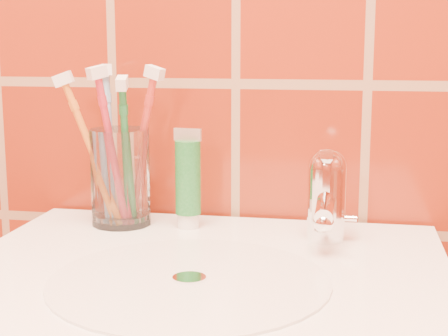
# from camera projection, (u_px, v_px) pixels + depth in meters

# --- Properties ---
(glass_tumbler) EXTENTS (0.10, 0.10, 0.13)m
(glass_tumbler) POSITION_uv_depth(u_px,v_px,m) (121.00, 177.00, 0.94)
(glass_tumbler) COLOR white
(glass_tumbler) RESTS_ON pedestal_sink
(toothpaste_tube) EXTENTS (0.04, 0.03, 0.14)m
(toothpaste_tube) POSITION_uv_depth(u_px,v_px,m) (188.00, 182.00, 0.93)
(toothpaste_tube) COLOR white
(toothpaste_tube) RESTS_ON pedestal_sink
(faucet) EXTENTS (0.05, 0.11, 0.12)m
(faucet) POSITION_uv_depth(u_px,v_px,m) (326.00, 192.00, 0.86)
(faucet) COLOR white
(faucet) RESTS_ON pedestal_sink
(toothbrush_0) EXTENTS (0.12, 0.10, 0.23)m
(toothbrush_0) POSITION_uv_depth(u_px,v_px,m) (140.00, 148.00, 0.93)
(toothbrush_0) COLOR #B83127
(toothbrush_0) RESTS_ON glass_tumbler
(toothbrush_1) EXTENTS (0.12, 0.11, 0.21)m
(toothbrush_1) POSITION_uv_depth(u_px,v_px,m) (92.00, 152.00, 0.93)
(toothbrush_1) COLOR orange
(toothbrush_1) RESTS_ON glass_tumbler
(toothbrush_2) EXTENTS (0.08, 0.10, 0.23)m
(toothbrush_2) POSITION_uv_depth(u_px,v_px,m) (110.00, 146.00, 0.95)
(toothbrush_2) COLOR #76A3D1
(toothbrush_2) RESTS_ON glass_tumbler
(toothbrush_3) EXTENTS (0.10, 0.10, 0.23)m
(toothbrush_3) POSITION_uv_depth(u_px,v_px,m) (112.00, 149.00, 0.92)
(toothbrush_3) COLOR #B6273A
(toothbrush_3) RESTS_ON glass_tumbler
(toothbrush_4) EXTENTS (0.05, 0.11, 0.22)m
(toothbrush_4) POSITION_uv_depth(u_px,v_px,m) (126.00, 154.00, 0.92)
(toothbrush_4) COLOR #1C6932
(toothbrush_4) RESTS_ON glass_tumbler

